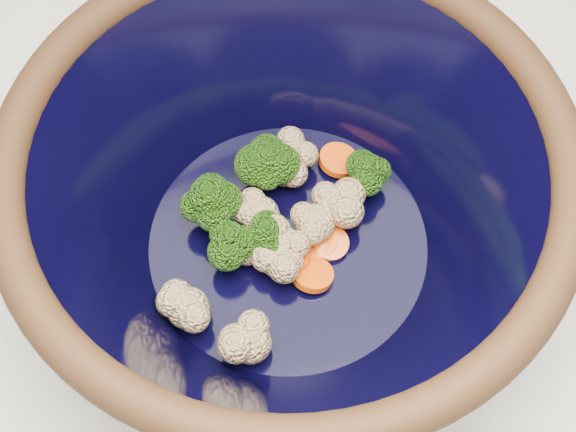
% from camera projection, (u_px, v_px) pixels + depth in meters
% --- Properties ---
extents(counter, '(1.20, 1.20, 0.90)m').
position_uv_depth(counter, '(256.00, 403.00, 1.05)').
color(counter, silver).
rests_on(counter, ground).
extents(mixing_bowl, '(0.42, 0.42, 0.17)m').
position_uv_depth(mixing_bowl, '(288.00, 205.00, 0.57)').
color(mixing_bowl, black).
rests_on(mixing_bowl, counter).
extents(vegetable_pile, '(0.18, 0.18, 0.06)m').
position_uv_depth(vegetable_pile, '(268.00, 219.00, 0.60)').
color(vegetable_pile, '#608442').
rests_on(vegetable_pile, mixing_bowl).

